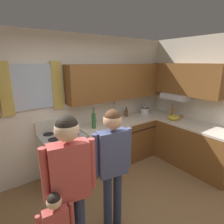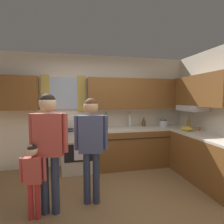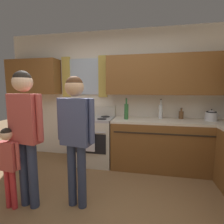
{
  "view_description": "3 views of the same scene",
  "coord_description": "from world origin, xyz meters",
  "px_view_note": "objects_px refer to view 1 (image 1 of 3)",
  "views": [
    {
      "loc": [
        -1.33,
        -1.33,
        2.1
      ],
      "look_at": [
        0.18,
        0.8,
        1.38
      ],
      "focal_mm": 29.29,
      "sensor_mm": 36.0,
      "label": 1
    },
    {
      "loc": [
        -0.44,
        -2.31,
        1.59
      ],
      "look_at": [
        0.26,
        0.92,
        1.33
      ],
      "focal_mm": 27.96,
      "sensor_mm": 36.0,
      "label": 2
    },
    {
      "loc": [
        0.61,
        -1.63,
        1.45
      ],
      "look_at": [
        0.17,
        0.57,
        1.15
      ],
      "focal_mm": 27.71,
      "sensor_mm": 36.0,
      "label": 3
    }
  ],
  "objects_px": {
    "bottle_oil_amber": "(172,112)",
    "mixing_bowl": "(173,118)",
    "bottle_squat_brown": "(126,113)",
    "adult_holding_child": "(70,177)",
    "bottle_tall_clear": "(114,113)",
    "stovetop_kettle": "(145,110)",
    "cup_terracotta": "(182,117)",
    "stove_oven": "(63,157)",
    "bottle_wine_green": "(94,120)",
    "adult_in_plaid": "(113,158)"
  },
  "relations": [
    {
      "from": "bottle_wine_green",
      "to": "bottle_squat_brown",
      "type": "height_order",
      "value": "bottle_wine_green"
    },
    {
      "from": "stove_oven",
      "to": "bottle_wine_green",
      "type": "height_order",
      "value": "bottle_wine_green"
    },
    {
      "from": "cup_terracotta",
      "to": "bottle_squat_brown",
      "type": "bearing_deg",
      "value": 137.25
    },
    {
      "from": "cup_terracotta",
      "to": "adult_in_plaid",
      "type": "distance_m",
      "value": 2.44
    },
    {
      "from": "bottle_tall_clear",
      "to": "stovetop_kettle",
      "type": "distance_m",
      "value": 0.85
    },
    {
      "from": "bottle_oil_amber",
      "to": "mixing_bowl",
      "type": "relative_size",
      "value": 1.21
    },
    {
      "from": "stove_oven",
      "to": "stovetop_kettle",
      "type": "xyz_separation_m",
      "value": [
        2.09,
        0.08,
        0.53
      ]
    },
    {
      "from": "cup_terracotta",
      "to": "mixing_bowl",
      "type": "distance_m",
      "value": 0.24
    },
    {
      "from": "mixing_bowl",
      "to": "adult_holding_child",
      "type": "distance_m",
      "value": 2.82
    },
    {
      "from": "bottle_squat_brown",
      "to": "stovetop_kettle",
      "type": "distance_m",
      "value": 0.49
    },
    {
      "from": "bottle_wine_green",
      "to": "bottle_squat_brown",
      "type": "distance_m",
      "value": 1.03
    },
    {
      "from": "bottle_squat_brown",
      "to": "bottle_oil_amber",
      "type": "height_order",
      "value": "bottle_oil_amber"
    },
    {
      "from": "bottle_oil_amber",
      "to": "stovetop_kettle",
      "type": "distance_m",
      "value": 0.61
    },
    {
      "from": "bottle_squat_brown",
      "to": "adult_holding_child",
      "type": "relative_size",
      "value": 0.12
    },
    {
      "from": "bottle_tall_clear",
      "to": "cup_terracotta",
      "type": "bearing_deg",
      "value": -31.62
    },
    {
      "from": "stovetop_kettle",
      "to": "mixing_bowl",
      "type": "bearing_deg",
      "value": -74.9
    },
    {
      "from": "bottle_wine_green",
      "to": "mixing_bowl",
      "type": "distance_m",
      "value": 1.74
    },
    {
      "from": "bottle_tall_clear",
      "to": "adult_holding_child",
      "type": "xyz_separation_m",
      "value": [
        -1.66,
        -1.57,
        0.0
      ]
    },
    {
      "from": "mixing_bowl",
      "to": "adult_holding_child",
      "type": "bearing_deg",
      "value": -163.04
    },
    {
      "from": "bottle_oil_amber",
      "to": "adult_holding_child",
      "type": "relative_size",
      "value": 0.17
    },
    {
      "from": "cup_terracotta",
      "to": "bottle_tall_clear",
      "type": "bearing_deg",
      "value": 148.38
    },
    {
      "from": "adult_in_plaid",
      "to": "mixing_bowl",
      "type": "bearing_deg",
      "value": 18.45
    },
    {
      "from": "bottle_oil_amber",
      "to": "bottle_tall_clear",
      "type": "bearing_deg",
      "value": 154.27
    },
    {
      "from": "bottle_oil_amber",
      "to": "bottle_squat_brown",
      "type": "bearing_deg",
      "value": 142.82
    },
    {
      "from": "bottle_squat_brown",
      "to": "mixing_bowl",
      "type": "xyz_separation_m",
      "value": [
        0.66,
        -0.79,
        -0.03
      ]
    },
    {
      "from": "stove_oven",
      "to": "cup_terracotta",
      "type": "bearing_deg",
      "value": -14.07
    },
    {
      "from": "stove_oven",
      "to": "bottle_squat_brown",
      "type": "distance_m",
      "value": 1.7
    },
    {
      "from": "bottle_oil_amber",
      "to": "adult_in_plaid",
      "type": "relative_size",
      "value": 0.18
    },
    {
      "from": "stovetop_kettle",
      "to": "adult_in_plaid",
      "type": "distance_m",
      "value": 2.37
    },
    {
      "from": "stove_oven",
      "to": "adult_in_plaid",
      "type": "height_order",
      "value": "adult_in_plaid"
    },
    {
      "from": "bottle_tall_clear",
      "to": "mixing_bowl",
      "type": "distance_m",
      "value": 1.27
    },
    {
      "from": "bottle_tall_clear",
      "to": "adult_holding_child",
      "type": "relative_size",
      "value": 0.22
    },
    {
      "from": "adult_holding_child",
      "to": "bottle_wine_green",
      "type": "bearing_deg",
      "value": 52.63
    },
    {
      "from": "bottle_wine_green",
      "to": "bottle_oil_amber",
      "type": "distance_m",
      "value": 1.85
    },
    {
      "from": "stovetop_kettle",
      "to": "cup_terracotta",
      "type": "bearing_deg",
      "value": -59.35
    },
    {
      "from": "stove_oven",
      "to": "bottle_oil_amber",
      "type": "bearing_deg",
      "value": -9.84
    },
    {
      "from": "bottle_tall_clear",
      "to": "bottle_wine_green",
      "type": "height_order",
      "value": "bottle_wine_green"
    },
    {
      "from": "bottle_oil_amber",
      "to": "cup_terracotta",
      "type": "height_order",
      "value": "bottle_oil_amber"
    },
    {
      "from": "stovetop_kettle",
      "to": "adult_holding_child",
      "type": "height_order",
      "value": "adult_holding_child"
    },
    {
      "from": "bottle_wine_green",
      "to": "mixing_bowl",
      "type": "relative_size",
      "value": 1.67
    },
    {
      "from": "bottle_squat_brown",
      "to": "bottle_oil_amber",
      "type": "relative_size",
      "value": 0.72
    },
    {
      "from": "bottle_tall_clear",
      "to": "adult_holding_child",
      "type": "distance_m",
      "value": 2.28
    },
    {
      "from": "bottle_squat_brown",
      "to": "adult_holding_child",
      "type": "bearing_deg",
      "value": -141.62
    },
    {
      "from": "bottle_wine_green",
      "to": "bottle_oil_amber",
      "type": "height_order",
      "value": "bottle_wine_green"
    },
    {
      "from": "adult_holding_child",
      "to": "stove_oven",
      "type": "bearing_deg",
      "value": 73.31
    },
    {
      "from": "cup_terracotta",
      "to": "bottle_oil_amber",
      "type": "bearing_deg",
      "value": 110.29
    },
    {
      "from": "bottle_oil_amber",
      "to": "stovetop_kettle",
      "type": "relative_size",
      "value": 1.04
    },
    {
      "from": "adult_holding_child",
      "to": "adult_in_plaid",
      "type": "bearing_deg",
      "value": 11.33
    },
    {
      "from": "cup_terracotta",
      "to": "stove_oven",
      "type": "bearing_deg",
      "value": 165.93
    },
    {
      "from": "stovetop_kettle",
      "to": "mixing_bowl",
      "type": "height_order",
      "value": "stovetop_kettle"
    }
  ]
}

